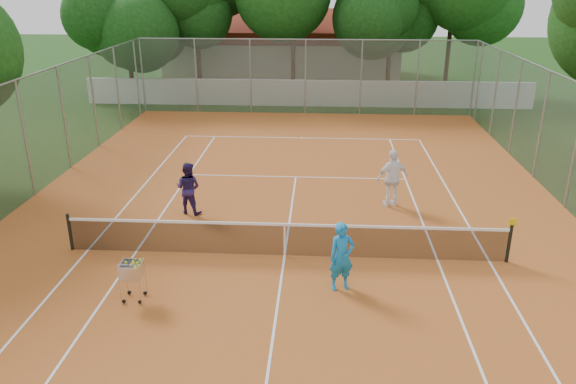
# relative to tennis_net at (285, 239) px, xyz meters

# --- Properties ---
(ground) EXTENTS (120.00, 120.00, 0.00)m
(ground) POSITION_rel_tennis_net_xyz_m (0.00, 0.00, -0.51)
(ground) COLOR #15370F
(ground) RESTS_ON ground
(court_pad) EXTENTS (18.00, 34.00, 0.02)m
(court_pad) POSITION_rel_tennis_net_xyz_m (0.00, 0.00, -0.50)
(court_pad) COLOR #B15B22
(court_pad) RESTS_ON ground
(court_lines) EXTENTS (10.98, 23.78, 0.01)m
(court_lines) POSITION_rel_tennis_net_xyz_m (0.00, 0.00, -0.49)
(court_lines) COLOR white
(court_lines) RESTS_ON court_pad
(tennis_net) EXTENTS (11.88, 0.10, 0.98)m
(tennis_net) POSITION_rel_tennis_net_xyz_m (0.00, 0.00, 0.00)
(tennis_net) COLOR black
(tennis_net) RESTS_ON court_pad
(perimeter_fence) EXTENTS (18.00, 34.00, 4.00)m
(perimeter_fence) POSITION_rel_tennis_net_xyz_m (0.00, 0.00, 1.49)
(perimeter_fence) COLOR slate
(perimeter_fence) RESTS_ON ground
(boundary_wall) EXTENTS (26.00, 0.30, 1.50)m
(boundary_wall) POSITION_rel_tennis_net_xyz_m (0.00, 19.00, 0.24)
(boundary_wall) COLOR white
(boundary_wall) RESTS_ON ground
(clubhouse) EXTENTS (16.40, 9.00, 4.40)m
(clubhouse) POSITION_rel_tennis_net_xyz_m (-2.00, 29.00, 1.69)
(clubhouse) COLOR beige
(clubhouse) RESTS_ON ground
(tropical_trees) EXTENTS (29.00, 19.00, 10.00)m
(tropical_trees) POSITION_rel_tennis_net_xyz_m (0.00, 22.00, 4.49)
(tropical_trees) COLOR black
(tropical_trees) RESTS_ON ground
(player_near) EXTENTS (0.73, 0.60, 1.72)m
(player_near) POSITION_rel_tennis_net_xyz_m (1.48, -1.62, 0.37)
(player_near) COLOR #177DC5
(player_near) RESTS_ON court_pad
(player_far_left) EXTENTS (0.95, 0.82, 1.69)m
(player_far_left) POSITION_rel_tennis_net_xyz_m (-3.25, 2.78, 0.35)
(player_far_left) COLOR #2A1B53
(player_far_left) RESTS_ON court_pad
(player_far_right) EXTENTS (1.22, 0.83, 1.92)m
(player_far_right) POSITION_rel_tennis_net_xyz_m (3.28, 3.78, 0.47)
(player_far_right) COLOR white
(player_far_right) RESTS_ON court_pad
(ball_hopper) EXTENTS (0.62, 0.62, 1.05)m
(ball_hopper) POSITION_rel_tennis_net_xyz_m (-3.39, -2.43, 0.04)
(ball_hopper) COLOR silver
(ball_hopper) RESTS_ON court_pad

